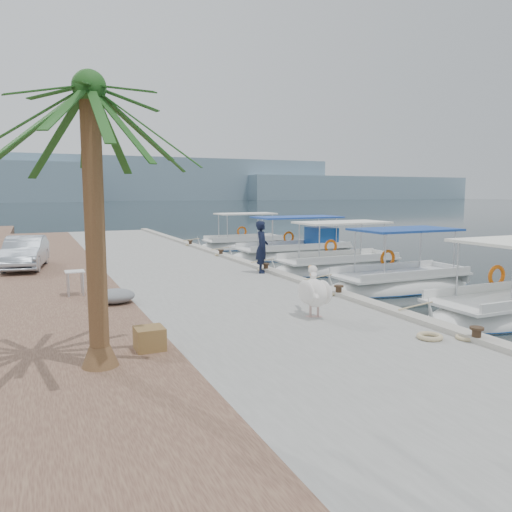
{
  "coord_description": "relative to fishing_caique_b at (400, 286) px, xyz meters",
  "views": [
    {
      "loc": [
        -8.46,
        -15.63,
        3.54
      ],
      "look_at": [
        -1.0,
        0.98,
        1.2
      ],
      "focal_mm": 35.0,
      "sensor_mm": 36.0,
      "label": 1
    }
  ],
  "objects": [
    {
      "name": "concrete_quay",
      "position": [
        -6.71,
        6.39,
        0.13
      ],
      "size": [
        6.0,
        40.0,
        0.5
      ],
      "primitive_type": "cube",
      "color": "gray",
      "rests_on": "ground"
    },
    {
      "name": "distant_hills",
      "position": [
        25.9,
        202.89,
        7.49
      ],
      "size": [
        330.0,
        60.0,
        18.0
      ],
      "color": "#758FA1",
      "rests_on": "ground"
    },
    {
      "name": "fishing_caique_e",
      "position": [
        -0.07,
        14.64,
        0.0
      ],
      "size": [
        6.09,
        2.05,
        2.83
      ],
      "color": "white",
      "rests_on": "ground"
    },
    {
      "name": "ground",
      "position": [
        -3.71,
        1.39,
        -0.12
      ],
      "size": [
        400.0,
        400.0,
        0.0
      ],
      "primitive_type": "plane",
      "color": "black",
      "rests_on": "ground"
    },
    {
      "name": "fisherman",
      "position": [
        -4.31,
        2.73,
        1.36
      ],
      "size": [
        0.73,
        0.85,
        1.97
      ],
      "primitive_type": "imported",
      "rotation": [
        0.0,
        0.0,
        1.13
      ],
      "color": "black",
      "rests_on": "concrete_quay"
    },
    {
      "name": "date_palm",
      "position": [
        -11.21,
        -5.39,
        5.08
      ],
      "size": [
        4.6,
        4.6,
        5.66
      ],
      "color": "brown",
      "rests_on": "cobblestone_strip"
    },
    {
      "name": "tarp_bundle",
      "position": [
        -10.21,
        -0.38,
        0.58
      ],
      "size": [
        1.1,
        0.9,
        0.4
      ],
      "primitive_type": "ellipsoid",
      "color": "slate",
      "rests_on": "cobblestone_strip"
    },
    {
      "name": "wooden_crate",
      "position": [
        -10.21,
        -4.82,
        0.6
      ],
      "size": [
        0.55,
        0.55,
        0.44
      ],
      "primitive_type": "cube",
      "color": "brown",
      "rests_on": "cobblestone_strip"
    },
    {
      "name": "cobblestone_strip",
      "position": [
        -11.71,
        6.39,
        0.13
      ],
      "size": [
        4.0,
        40.0,
        0.5
      ],
      "primitive_type": "cube",
      "color": "brown",
      "rests_on": "ground"
    },
    {
      "name": "rope_coil",
      "position": [
        -4.73,
        -6.51,
        0.43
      ],
      "size": [
        0.54,
        0.54,
        0.1
      ],
      "primitive_type": "torus",
      "color": "#C6B284",
      "rests_on": "concrete_quay"
    },
    {
      "name": "mooring_bollards",
      "position": [
        -4.06,
        2.89,
        0.57
      ],
      "size": [
        0.28,
        20.28,
        0.33
      ],
      "color": "black",
      "rests_on": "concrete_quay"
    },
    {
      "name": "fishing_caique_b",
      "position": [
        0.0,
        0.0,
        0.0
      ],
      "size": [
        6.24,
        2.35,
        2.83
      ],
      "color": "white",
      "rests_on": "ground"
    },
    {
      "name": "folding_table",
      "position": [
        -11.11,
        1.21,
        0.9
      ],
      "size": [
        0.55,
        0.55,
        0.73
      ],
      "color": "silver",
      "rests_on": "cobblestone_strip"
    },
    {
      "name": "fishing_caique_d",
      "position": [
        0.84,
        9.47,
        0.06
      ],
      "size": [
        7.71,
        2.51,
        2.83
      ],
      "color": "white",
      "rests_on": "ground"
    },
    {
      "name": "quay_curb",
      "position": [
        -3.93,
        6.39,
        0.44
      ],
      "size": [
        0.44,
        40.0,
        0.12
      ],
      "primitive_type": "cube",
      "color": "#A5A092",
      "rests_on": "concrete_quay"
    },
    {
      "name": "pelican",
      "position": [
        -5.97,
        -3.9,
        1.0
      ],
      "size": [
        0.94,
        1.54,
        1.21
      ],
      "color": "tan",
      "rests_on": "concrete_quay"
    },
    {
      "name": "fishing_caique_c",
      "position": [
        0.26,
        4.45,
        -0.0
      ],
      "size": [
        6.77,
        2.34,
        2.83
      ],
      "color": "white",
      "rests_on": "ground"
    },
    {
      "name": "parked_car",
      "position": [
        -12.5,
        7.55,
        1.02
      ],
      "size": [
        1.93,
        4.08,
        1.29
      ],
      "primitive_type": "imported",
      "rotation": [
        0.0,
        0.0,
        -0.15
      ],
      "color": "#A8B3C0",
      "rests_on": "cobblestone_strip"
    }
  ]
}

